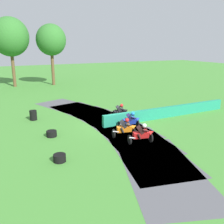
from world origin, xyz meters
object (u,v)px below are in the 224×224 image
tire_stack_near (60,158)px  motorcycle_fourth_black (120,112)px  tire_stack_mid_a (52,134)px  motorcycle_chase_orange (125,128)px  motorcycle_lead_red (142,134)px  motorcycle_trailing_blue (131,120)px  tire_stack_mid_b (33,115)px

tire_stack_near → motorcycle_fourth_black: bearing=39.6°
motorcycle_fourth_black → tire_stack_mid_a: bearing=-166.1°
motorcycle_chase_orange → tire_stack_near: 5.11m
tire_stack_near → tire_stack_mid_a: same height
tire_stack_near → tire_stack_mid_a: (0.50, 3.87, 0.00)m
motorcycle_lead_red → motorcycle_trailing_blue: 2.88m
motorcycle_chase_orange → tire_stack_mid_a: (-4.34, 2.31, -0.45)m
motorcycle_fourth_black → tire_stack_mid_a: 6.15m
tire_stack_near → tire_stack_mid_a: 3.91m
tire_stack_near → tire_stack_mid_a: bearing=82.6°
motorcycle_trailing_blue → motorcycle_chase_orange: bearing=-131.7°
tire_stack_mid_a → tire_stack_mid_b: size_ratio=0.86×
motorcycle_trailing_blue → tire_stack_near: size_ratio=2.55×
motorcycle_chase_orange → tire_stack_mid_a: motorcycle_chase_orange is taller
motorcycle_trailing_blue → tire_stack_mid_a: motorcycle_trailing_blue is taller
motorcycle_chase_orange → tire_stack_near: motorcycle_chase_orange is taller
motorcycle_fourth_black → tire_stack_mid_b: motorcycle_fourth_black is taller
tire_stack_mid_a → motorcycle_trailing_blue: bearing=-10.0°
motorcycle_lead_red → motorcycle_chase_orange: (-0.38, 1.43, 0.00)m
motorcycle_lead_red → tire_stack_mid_a: (-4.72, 3.74, -0.44)m
motorcycle_trailing_blue → tire_stack_near: (-6.04, -2.90, -0.43)m
motorcycle_chase_orange → tire_stack_near: size_ratio=2.58×
tire_stack_mid_a → tire_stack_mid_b: 4.45m
motorcycle_trailing_blue → motorcycle_fourth_black: (0.43, 2.44, 0.01)m
motorcycle_chase_orange → tire_stack_mid_b: 8.25m
motorcycle_fourth_black → tire_stack_mid_a: motorcycle_fourth_black is taller
motorcycle_chase_orange → tire_stack_near: (-4.84, -1.56, -0.45)m
motorcycle_trailing_blue → tire_stack_near: bearing=-154.3°
motorcycle_lead_red → motorcycle_trailing_blue: motorcycle_lead_red is taller
motorcycle_fourth_black → tire_stack_near: motorcycle_fourth_black is taller
motorcycle_fourth_black → tire_stack_mid_a: size_ratio=2.45×
motorcycle_lead_red → tire_stack_mid_b: 9.65m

